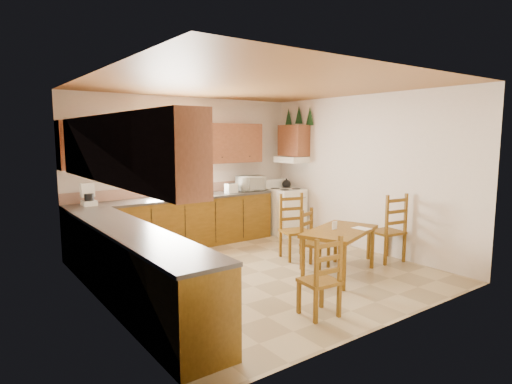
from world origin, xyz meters
TOP-DOWN VIEW (x-y plane):
  - floor at (0.00, 0.00)m, footprint 4.50×4.50m
  - ceiling at (0.00, 0.00)m, footprint 4.50×4.50m
  - wall_left at (-2.25, 0.00)m, footprint 4.50×4.50m
  - wall_right at (2.25, 0.00)m, footprint 4.50×4.50m
  - wall_back at (0.00, 2.25)m, footprint 4.50×4.50m
  - wall_front at (0.00, -2.25)m, footprint 4.50×4.50m
  - lower_cab_back at (-0.38, 1.95)m, footprint 3.75×0.60m
  - lower_cab_left at (-1.95, -0.15)m, footprint 0.60×3.60m
  - counter_back at (-0.38, 1.95)m, footprint 3.75×0.63m
  - counter_left at (-1.95, -0.15)m, footprint 0.63×3.60m
  - backsplash at (-0.38, 2.24)m, footprint 3.75×0.01m
  - upper_cab_back_left at (-1.55, 2.08)m, footprint 1.41×0.33m
  - upper_cab_back_right at (0.86, 2.08)m, footprint 1.25×0.33m
  - upper_cab_left at (-2.08, -0.15)m, footprint 0.33×3.60m
  - upper_cab_stove at (2.08, 1.65)m, footprint 0.33×0.62m
  - range_hood at (2.03, 1.65)m, footprint 0.44×0.62m
  - window_frame at (-0.30, 2.22)m, footprint 1.13×0.02m
  - window_pane at (-0.30, 2.21)m, footprint 1.05×0.01m
  - window_valance at (-0.30, 2.19)m, footprint 1.19×0.01m
  - sink_basin at (-0.30, 1.95)m, footprint 0.75×0.45m
  - pine_decal_a at (2.21, 1.33)m, footprint 0.22×0.22m
  - pine_decal_b at (2.21, 1.65)m, footprint 0.22×0.22m
  - pine_decal_c at (2.21, 1.97)m, footprint 0.22×0.22m
  - stove at (1.88, 1.65)m, footprint 0.63×0.65m
  - coffeemaker at (-1.88, 1.94)m, footprint 0.25×0.28m
  - paper_towel at (0.29, 1.95)m, footprint 0.16×0.16m
  - toaster at (0.71, 1.86)m, footprint 0.23×0.16m
  - microwave at (1.22, 1.94)m, footprint 0.52×0.41m
  - dining_table at (0.85, -0.78)m, footprint 1.42×1.10m
  - chair_near_left at (-0.38, -1.62)m, footprint 0.42×0.41m
  - chair_near_right at (1.99, -0.73)m, footprint 0.52×0.50m
  - chair_far_left at (0.89, 0.22)m, footprint 0.54×0.52m
  - chair_far_right at (0.77, -0.36)m, footprint 0.48×0.47m
  - table_paper at (1.16, -0.92)m, footprint 0.21×0.27m
  - table_card at (0.80, -0.72)m, footprint 0.09×0.02m

SIDE VIEW (x-z plane):
  - floor at x=0.00m, z-range 0.00..0.00m
  - dining_table at x=0.85m, z-range 0.00..0.67m
  - lower_cab_back at x=-0.38m, z-range 0.00..0.88m
  - lower_cab_left at x=-1.95m, z-range 0.00..0.88m
  - chair_far_right at x=0.77m, z-range 0.00..0.89m
  - stove at x=1.88m, z-range 0.00..0.92m
  - chair_near_left at x=-0.38m, z-range 0.00..0.92m
  - chair_far_left at x=0.89m, z-range 0.00..1.05m
  - chair_near_right at x=1.99m, z-range 0.00..1.09m
  - table_paper at x=1.16m, z-range 0.67..0.67m
  - table_card at x=0.80m, z-range 0.67..0.78m
  - counter_back at x=-0.38m, z-range 0.88..0.92m
  - counter_left at x=-1.95m, z-range 0.88..0.92m
  - sink_basin at x=-0.30m, z-range 0.92..0.96m
  - backsplash at x=-0.38m, z-range 0.92..1.10m
  - toaster at x=0.71m, z-range 0.92..1.10m
  - paper_towel at x=0.29m, z-range 0.92..1.21m
  - microwave at x=1.22m, z-range 0.92..1.21m
  - coffeemaker at x=-1.88m, z-range 0.92..1.27m
  - wall_left at x=-2.25m, z-range 1.35..1.35m
  - wall_right at x=2.25m, z-range 1.35..1.35m
  - wall_back at x=0.00m, z-range 1.35..1.35m
  - wall_front at x=0.00m, z-range 1.35..1.35m
  - range_hood at x=2.03m, z-range 1.46..1.58m
  - window_frame at x=-0.30m, z-range 0.96..2.14m
  - window_pane at x=-0.30m, z-range 1.00..2.10m
  - upper_cab_back_left at x=-1.55m, z-range 1.48..2.23m
  - upper_cab_back_right at x=0.86m, z-range 1.48..2.23m
  - upper_cab_left at x=-2.08m, z-range 1.48..2.23m
  - upper_cab_stove at x=2.08m, z-range 1.59..2.21m
  - window_valance at x=-0.30m, z-range 1.93..2.17m
  - pine_decal_a at x=2.21m, z-range 2.20..2.56m
  - pine_decal_c at x=2.21m, z-range 2.20..2.56m
  - pine_decal_b at x=2.21m, z-range 2.24..2.60m
  - ceiling at x=0.00m, z-range 2.70..2.70m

